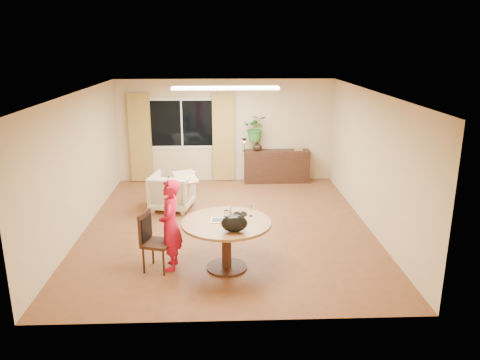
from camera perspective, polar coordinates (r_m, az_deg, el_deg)
The scene contains 24 objects.
floor at distance 9.23m, azimuth -1.57°, elevation -5.65°, with size 6.50×6.50×0.00m, color brown.
ceiling at distance 8.59m, azimuth -1.71°, elevation 10.63°, with size 6.50×6.50×0.00m, color white.
wall_back at distance 12.00m, azimuth -1.81°, elevation 6.02°, with size 5.50×5.50×0.00m, color #D5BE8A.
wall_left at distance 9.22m, azimuth -19.01°, elevation 1.92°, with size 6.50×6.50×0.00m, color #D5BE8A.
wall_right at distance 9.26m, azimuth 15.65°, elevation 2.28°, with size 6.50×6.50×0.00m, color #D5BE8A.
window at distance 11.99m, azimuth -7.12°, elevation 6.86°, with size 1.70×0.03×1.30m.
curtain_left at distance 12.11m, azimuth -12.06°, elevation 5.01°, with size 0.55×0.08×2.25m, color olive.
curtain_right at distance 11.93m, azimuth -2.04°, elevation 5.20°, with size 0.55×0.08×2.25m, color olive.
ceiling_panel at distance 9.79m, azimuth -1.78°, elevation 11.13°, with size 2.20×0.35×0.05m, color white.
dining_table at distance 7.35m, azimuth -1.66°, elevation -6.32°, with size 1.40×1.40×0.80m.
dining_chair at distance 7.48m, azimuth -10.05°, elevation -7.43°, with size 0.45×0.42×0.95m, color black, non-canonical shape.
child at distance 7.41m, azimuth -8.48°, elevation -5.41°, with size 0.35×0.53×1.47m, color red.
laptop at distance 7.27m, azimuth -2.33°, elevation -4.16°, with size 0.34×0.23×0.23m, color #B7B7BC, non-canonical shape.
tumbler at distance 7.47m, azimuth -1.69°, elevation -4.10°, with size 0.07×0.07×0.10m, color white, non-canonical shape.
wine_glass at distance 7.47m, azimuth 1.30°, elevation -3.78°, with size 0.06×0.06×0.18m, color white, non-canonical shape.
pot_lid at distance 7.55m, azimuth 0.01°, elevation -4.11°, with size 0.23×0.23×0.04m, color white, non-canonical shape.
handbag at distance 6.85m, azimuth -0.70°, elevation -5.31°, with size 0.39×0.23×0.26m, color black, non-canonical shape.
armchair at distance 10.15m, azimuth -8.28°, elevation -1.38°, with size 0.84×0.86×0.79m, color beige.
throw at distance 9.96m, azimuth -6.70°, elevation 0.78°, with size 0.45×0.55×0.03m, color beige, non-canonical shape.
sideboard at distance 12.04m, azimuth 4.49°, elevation 1.69°, with size 1.66×0.41×0.83m, color black.
vase at distance 11.86m, azimuth 2.13°, elevation 4.18°, with size 0.24×0.24×0.25m, color black.
bouquet at distance 11.77m, azimuth 1.94°, elevation 6.34°, with size 0.59×0.51×0.66m, color #2C6024.
book_stack at distance 12.00m, azimuth 7.13°, elevation 3.81°, with size 0.20×0.15×0.08m, color #8E6548, non-canonical shape.
desk_lamp at distance 11.78m, azimuth 0.52°, elevation 4.35°, with size 0.14×0.14×0.34m, color black, non-canonical shape.
Camera 1 is at (-0.08, -8.55, 3.47)m, focal length 35.00 mm.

